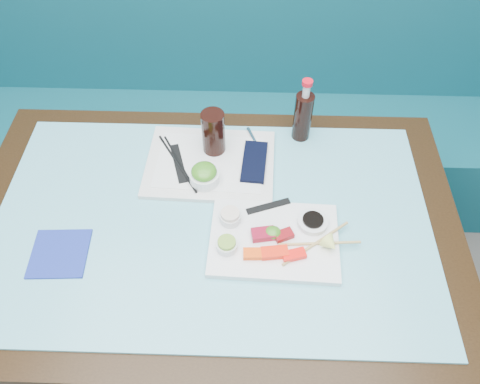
{
  "coord_description": "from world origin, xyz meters",
  "views": [
    {
      "loc": [
        0.1,
        0.7,
        1.83
      ],
      "look_at": [
        0.08,
        1.52,
        0.8
      ],
      "focal_mm": 35.0,
      "sensor_mm": 36.0,
      "label": 1
    }
  ],
  "objects_px": {
    "dining_table": "(214,237)",
    "seaweed_bowl": "(204,177)",
    "blue_napkin": "(60,253)",
    "cola_bottle_body": "(303,117)",
    "sashimi_plate": "(274,240)",
    "booth_bench": "(229,117)",
    "cola_glass": "(213,132)",
    "serving_tray": "(210,164)"
  },
  "relations": [
    {
      "from": "sashimi_plate",
      "to": "blue_napkin",
      "type": "bearing_deg",
      "value": -172.14
    },
    {
      "from": "booth_bench",
      "to": "blue_napkin",
      "type": "bearing_deg",
      "value": -112.4
    },
    {
      "from": "serving_tray",
      "to": "cola_bottle_body",
      "type": "height_order",
      "value": "cola_bottle_body"
    },
    {
      "from": "booth_bench",
      "to": "seaweed_bowl",
      "type": "relative_size",
      "value": 33.87
    },
    {
      "from": "dining_table",
      "to": "cola_glass",
      "type": "bearing_deg",
      "value": 92.16
    },
    {
      "from": "cola_bottle_body",
      "to": "blue_napkin",
      "type": "height_order",
      "value": "cola_bottle_body"
    },
    {
      "from": "seaweed_bowl",
      "to": "cola_bottle_body",
      "type": "height_order",
      "value": "cola_bottle_body"
    },
    {
      "from": "blue_napkin",
      "to": "serving_tray",
      "type": "bearing_deg",
      "value": 40.98
    },
    {
      "from": "cola_glass",
      "to": "seaweed_bowl",
      "type": "bearing_deg",
      "value": -98.75
    },
    {
      "from": "dining_table",
      "to": "serving_tray",
      "type": "distance_m",
      "value": 0.23
    },
    {
      "from": "booth_bench",
      "to": "seaweed_bowl",
      "type": "height_order",
      "value": "booth_bench"
    },
    {
      "from": "dining_table",
      "to": "seaweed_bowl",
      "type": "distance_m",
      "value": 0.18
    },
    {
      "from": "serving_tray",
      "to": "booth_bench",
      "type": "bearing_deg",
      "value": 90.29
    },
    {
      "from": "booth_bench",
      "to": "cola_bottle_body",
      "type": "distance_m",
      "value": 0.73
    },
    {
      "from": "serving_tray",
      "to": "sashimi_plate",
      "type": "bearing_deg",
      "value": -52.65
    },
    {
      "from": "seaweed_bowl",
      "to": "cola_bottle_body",
      "type": "xyz_separation_m",
      "value": [
        0.29,
        0.21,
        0.05
      ]
    },
    {
      "from": "seaweed_bowl",
      "to": "dining_table",
      "type": "bearing_deg",
      "value": -77.01
    },
    {
      "from": "cola_glass",
      "to": "serving_tray",
      "type": "bearing_deg",
      "value": -100.3
    },
    {
      "from": "serving_tray",
      "to": "cola_glass",
      "type": "xyz_separation_m",
      "value": [
        0.01,
        0.05,
        0.08
      ]
    },
    {
      "from": "serving_tray",
      "to": "seaweed_bowl",
      "type": "xyz_separation_m",
      "value": [
        -0.01,
        -0.07,
        0.02
      ]
    },
    {
      "from": "cola_glass",
      "to": "sashimi_plate",
      "type": "bearing_deg",
      "value": -60.86
    },
    {
      "from": "dining_table",
      "to": "cola_glass",
      "type": "relative_size",
      "value": 9.68
    },
    {
      "from": "sashimi_plate",
      "to": "dining_table",
      "type": "bearing_deg",
      "value": 160.87
    },
    {
      "from": "cola_glass",
      "to": "blue_napkin",
      "type": "bearing_deg",
      "value": -135.34
    },
    {
      "from": "booth_bench",
      "to": "serving_tray",
      "type": "bearing_deg",
      "value": -91.78
    },
    {
      "from": "seaweed_bowl",
      "to": "blue_napkin",
      "type": "distance_m",
      "value": 0.45
    },
    {
      "from": "dining_table",
      "to": "seaweed_bowl",
      "type": "height_order",
      "value": "seaweed_bowl"
    },
    {
      "from": "sashimi_plate",
      "to": "cola_bottle_body",
      "type": "distance_m",
      "value": 0.42
    },
    {
      "from": "seaweed_bowl",
      "to": "cola_glass",
      "type": "relative_size",
      "value": 0.61
    },
    {
      "from": "booth_bench",
      "to": "cola_bottle_body",
      "type": "height_order",
      "value": "booth_bench"
    },
    {
      "from": "dining_table",
      "to": "blue_napkin",
      "type": "distance_m",
      "value": 0.43
    },
    {
      "from": "seaweed_bowl",
      "to": "blue_napkin",
      "type": "height_order",
      "value": "seaweed_bowl"
    },
    {
      "from": "booth_bench",
      "to": "cola_bottle_body",
      "type": "xyz_separation_m",
      "value": [
        0.26,
        -0.5,
        0.47
      ]
    },
    {
      "from": "blue_napkin",
      "to": "sashimi_plate",
      "type": "bearing_deg",
      "value": 5.67
    },
    {
      "from": "sashimi_plate",
      "to": "cola_glass",
      "type": "distance_m",
      "value": 0.38
    },
    {
      "from": "booth_bench",
      "to": "sashimi_plate",
      "type": "bearing_deg",
      "value": -79.25
    },
    {
      "from": "sashimi_plate",
      "to": "cola_bottle_body",
      "type": "bearing_deg",
      "value": 79.65
    },
    {
      "from": "serving_tray",
      "to": "dining_table",
      "type": "bearing_deg",
      "value": -82.4
    },
    {
      "from": "sashimi_plate",
      "to": "blue_napkin",
      "type": "relative_size",
      "value": 2.32
    },
    {
      "from": "blue_napkin",
      "to": "seaweed_bowl",
      "type": "bearing_deg",
      "value": 34.53
    },
    {
      "from": "seaweed_bowl",
      "to": "sashimi_plate",
      "type": "bearing_deg",
      "value": -44.18
    },
    {
      "from": "sashimi_plate",
      "to": "booth_bench",
      "type": "bearing_deg",
      "value": 102.94
    }
  ]
}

